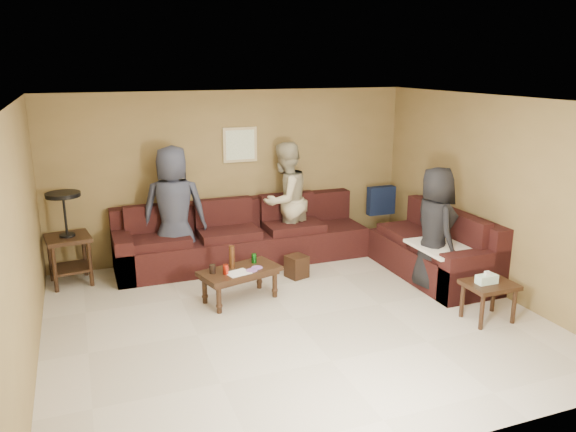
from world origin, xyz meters
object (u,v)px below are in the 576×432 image
(waste_bin, at_px, (297,266))
(end_table_left, at_px, (67,237))
(person_left, at_px, (174,210))
(sectional_sofa, at_px, (308,246))
(person_middle, at_px, (285,200))
(coffee_table, at_px, (239,274))
(side_table_right, at_px, (489,288))
(person_right, at_px, (435,229))

(waste_bin, bearing_deg, end_table_left, 163.61)
(end_table_left, height_order, person_left, person_left)
(sectional_sofa, height_order, person_middle, person_middle)
(coffee_table, relative_size, person_left, 0.60)
(end_table_left, xyz_separation_m, person_middle, (3.09, 0.02, 0.22))
(side_table_right, relative_size, waste_bin, 1.97)
(sectional_sofa, relative_size, person_right, 2.87)
(coffee_table, xyz_separation_m, person_left, (-0.56, 1.29, 0.55))
(person_left, xyz_separation_m, person_middle, (1.67, 0.07, -0.02))
(sectional_sofa, bearing_deg, end_table_left, 170.17)
(waste_bin, xyz_separation_m, person_left, (-1.52, 0.81, 0.75))
(coffee_table, xyz_separation_m, waste_bin, (0.96, 0.47, -0.20))
(person_left, height_order, person_middle, person_left)
(coffee_table, height_order, person_middle, person_middle)
(end_table_left, bearing_deg, side_table_right, -32.87)
(side_table_right, distance_m, person_right, 1.13)
(side_table_right, relative_size, person_left, 0.34)
(waste_bin, relative_size, person_right, 0.19)
(end_table_left, height_order, waste_bin, end_table_left)
(end_table_left, bearing_deg, person_right, -22.56)
(coffee_table, relative_size, end_table_left, 0.86)
(side_table_right, xyz_separation_m, waste_bin, (-1.56, 2.04, -0.25))
(side_table_right, xyz_separation_m, person_middle, (-1.40, 2.92, 0.48))
(sectional_sofa, relative_size, end_table_left, 3.69)
(coffee_table, height_order, side_table_right, coffee_table)
(side_table_right, bearing_deg, coffee_table, 148.13)
(person_left, height_order, person_right, person_left)
(waste_bin, height_order, person_middle, person_middle)
(person_right, bearing_deg, sectional_sofa, 50.52)
(coffee_table, bearing_deg, side_table_right, -31.87)
(coffee_table, xyz_separation_m, side_table_right, (2.51, -1.56, 0.05))
(person_middle, bearing_deg, person_left, -27.38)
(sectional_sofa, bearing_deg, person_middle, 103.55)
(sectional_sofa, relative_size, person_middle, 2.64)
(waste_bin, bearing_deg, sectional_sofa, 45.56)
(side_table_right, bearing_deg, end_table_left, 147.13)
(person_left, bearing_deg, end_table_left, 10.46)
(person_middle, bearing_deg, side_table_right, 85.90)
(person_middle, xyz_separation_m, person_right, (1.37, -1.87, -0.07))
(coffee_table, relative_size, waste_bin, 3.52)
(waste_bin, bearing_deg, person_left, 151.85)
(person_left, bearing_deg, coffee_table, 125.99)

